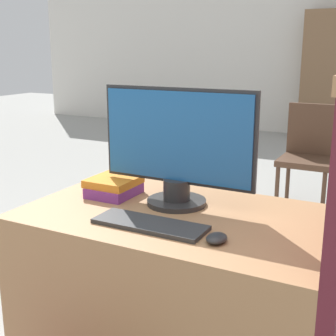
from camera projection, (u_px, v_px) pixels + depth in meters
desk at (178, 298)px, 1.91m from camera, size 1.20×0.75×0.74m
monitor at (177, 148)px, 1.86m from camera, size 0.66×0.24×0.47m
keyboard at (150, 224)px, 1.67m from camera, size 0.42×0.14×0.02m
mouse at (217, 238)px, 1.54m from camera, size 0.07×0.09×0.03m
book_stack at (114, 186)px, 2.03m from camera, size 0.19×0.21×0.08m
far_chair at (309, 151)px, 4.02m from camera, size 0.44×0.44×0.89m
bookshelf_far at (333, 76)px, 7.01m from camera, size 0.91×0.32×1.91m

